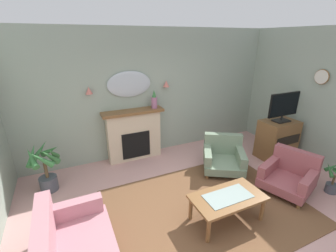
% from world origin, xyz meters
% --- Properties ---
extents(floor, '(6.97, 6.07, 0.10)m').
position_xyz_m(floor, '(0.00, 0.00, -0.05)').
color(floor, '#C6938E').
rests_on(floor, ground).
extents(wall_back, '(6.97, 0.10, 2.87)m').
position_xyz_m(wall_back, '(0.00, 2.59, 1.44)').
color(wall_back, '#93A393').
rests_on(wall_back, ground).
extents(patterned_rug, '(3.20, 2.40, 0.01)m').
position_xyz_m(patterned_rug, '(0.00, 0.20, 0.01)').
color(patterned_rug, brown).
rests_on(patterned_rug, ground).
extents(fireplace, '(1.36, 0.36, 1.16)m').
position_xyz_m(fireplace, '(-0.57, 2.36, 0.57)').
color(fireplace, beige).
rests_on(fireplace, ground).
extents(mantel_vase_right, '(0.13, 0.13, 0.41)m').
position_xyz_m(mantel_vase_right, '(-0.07, 2.34, 1.34)').
color(mantel_vase_right, '#9E6084').
rests_on(mantel_vase_right, fireplace).
extents(wall_mirror, '(0.96, 0.06, 0.56)m').
position_xyz_m(wall_mirror, '(-0.57, 2.51, 1.71)').
color(wall_mirror, '#B2BCC6').
extents(wall_sconce_left, '(0.14, 0.14, 0.14)m').
position_xyz_m(wall_sconce_left, '(-1.42, 2.46, 1.66)').
color(wall_sconce_left, '#D17066').
extents(wall_sconce_right, '(0.14, 0.14, 0.14)m').
position_xyz_m(wall_sconce_right, '(0.28, 2.46, 1.66)').
color(wall_sconce_right, '#D17066').
extents(wall_clock, '(0.04, 0.31, 0.31)m').
position_xyz_m(wall_clock, '(2.94, 0.65, 1.90)').
color(wall_clock, silver).
extents(coffee_table, '(1.10, 0.60, 0.45)m').
position_xyz_m(coffee_table, '(0.11, -0.15, 0.38)').
color(coffee_table, brown).
rests_on(coffee_table, ground).
extents(armchair_in_corner, '(1.11, 1.12, 0.71)m').
position_xyz_m(armchair_in_corner, '(0.99, 1.10, 0.31)').
color(armchair_in_corner, gray).
rests_on(armchair_in_corner, ground).
extents(armchair_by_coffee_table, '(1.04, 1.03, 0.71)m').
position_xyz_m(armchair_by_coffee_table, '(1.66, 0.01, 0.31)').
color(armchair_by_coffee_table, '#934C51').
rests_on(armchair_by_coffee_table, ground).
extents(tv_cabinet, '(0.80, 0.57, 0.90)m').
position_xyz_m(tv_cabinet, '(2.43, 1.01, 0.45)').
color(tv_cabinet, brown).
rests_on(tv_cabinet, ground).
extents(tv_flatscreen, '(0.84, 0.24, 0.65)m').
position_xyz_m(tv_flatscreen, '(2.43, 0.99, 1.25)').
color(tv_flatscreen, black).
rests_on(tv_flatscreen, tv_cabinet).
extents(potted_plant_tall_palm, '(0.61, 0.61, 0.94)m').
position_xyz_m(potted_plant_tall_palm, '(-2.38, 1.83, 0.50)').
color(potted_plant_tall_palm, '#474C56').
rests_on(potted_plant_tall_palm, ground).
extents(potted_plant_small_fern, '(0.39, 0.39, 0.58)m').
position_xyz_m(potted_plant_small_fern, '(2.28, -0.40, 0.29)').
color(potted_plant_small_fern, '#474C56').
rests_on(potted_plant_small_fern, ground).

